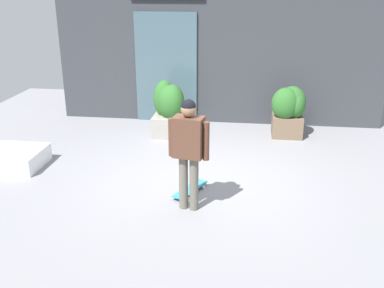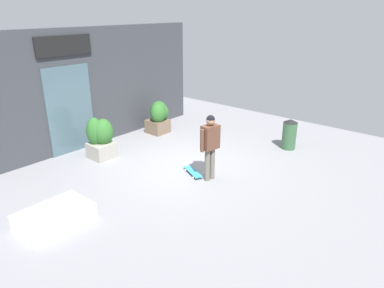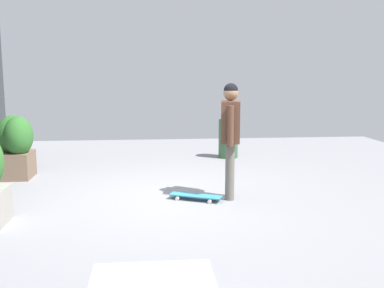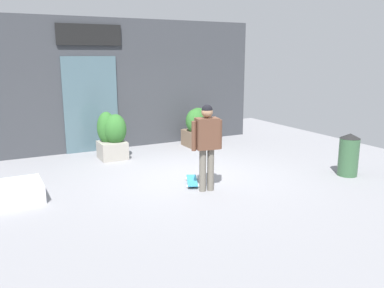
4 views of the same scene
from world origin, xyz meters
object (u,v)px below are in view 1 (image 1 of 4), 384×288
Objects in this scene: skateboard at (190,189)px; planter_box_right at (169,107)px; skateboarder at (189,144)px; planter_box_left at (290,109)px.

skateboard is 0.65× the size of planter_box_right.
planter_box_left is at bearing -15.69° from skateboarder.
planter_box_left is at bearing -5.50° from skateboard.
skateboard is 0.71× the size of planter_box_left.
skateboarder is 3.33m from planter_box_right.
planter_box_right is at bearing 41.46° from skateboard.
planter_box_right is (-2.53, -0.26, 0.02)m from planter_box_left.
planter_box_right is at bearing 25.20° from skateboarder.
planter_box_right reaches higher than skateboard.
planter_box_left is 0.92× the size of planter_box_right.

